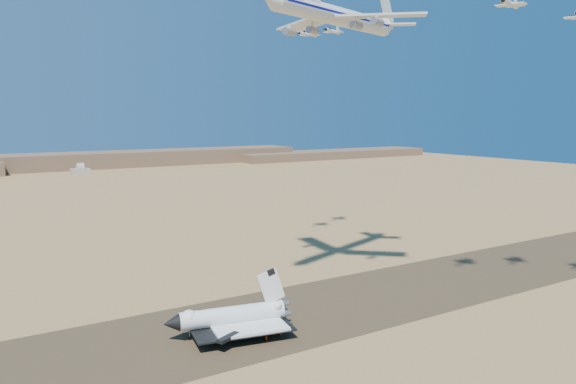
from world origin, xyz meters
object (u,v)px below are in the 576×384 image
crew_c (266,338)px  chase_jet_a (510,3)px  shuttle (231,318)px  chase_jet_f (332,31)px  chase_jet_e (308,34)px  crew_b (281,334)px  carrier_747 (333,15)px  crew_a (273,334)px

crew_c → chase_jet_a: size_ratio=0.12×
shuttle → crew_c: 12.34m
shuttle → chase_jet_f: chase_jet_f is taller
crew_c → chase_jet_e: size_ratio=0.13×
crew_b → chase_jet_e: size_ratio=0.12×
carrier_747 → crew_c: carrier_747 is taller
crew_c → chase_jet_a: chase_jet_a is taller
crew_a → crew_c: (-3.24, -1.75, 0.10)m
carrier_747 → crew_c: (-42.99, -28.45, -94.45)m
carrier_747 → chase_jet_e: (25.74, 53.34, 1.97)m
shuttle → crew_c: bearing=-49.9°
carrier_747 → chase_jet_e: bearing=44.3°
shuttle → chase_jet_a: 123.21m
chase_jet_a → chase_jet_f: (13.94, 106.59, 6.01)m
carrier_747 → crew_b: bearing=-163.8°
crew_c → chase_jet_f: 159.85m
crew_b → chase_jet_a: 117.76m
chase_jet_a → chase_jet_f: size_ratio=1.01×
chase_jet_a → chase_jet_f: bearing=63.0°
carrier_747 → crew_a: carrier_747 is taller
chase_jet_a → crew_a: bearing=145.0°
carrier_747 → chase_jet_f: 75.22m
crew_a → carrier_747: bearing=-33.8°
carrier_747 → chase_jet_e: 59.26m
carrier_747 → crew_a: size_ratio=45.67×
crew_b → crew_c: crew_c is taller
chase_jet_e → crew_b: bearing=-144.9°
chase_jet_a → chase_jet_e: bearing=73.2°
chase_jet_f → crew_a: bearing=-159.9°
crew_a → crew_b: (1.97, -0.82, 0.01)m
chase_jet_a → chase_jet_e: (-4.72, 99.48, 2.38)m
chase_jet_e → chase_jet_f: chase_jet_f is taller
crew_b → chase_jet_a: chase_jet_a is taller
shuttle → chase_jet_f: 155.29m
crew_b → chase_jet_f: 156.60m
crew_a → crew_b: 2.13m
shuttle → chase_jet_f: bearing=51.0°
crew_a → chase_jet_e: size_ratio=0.12×
shuttle → crew_b: size_ratio=21.52×
crew_a → chase_jet_a: 119.04m
crew_c → carrier_747: bearing=-97.7°
carrier_747 → crew_a: 105.99m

